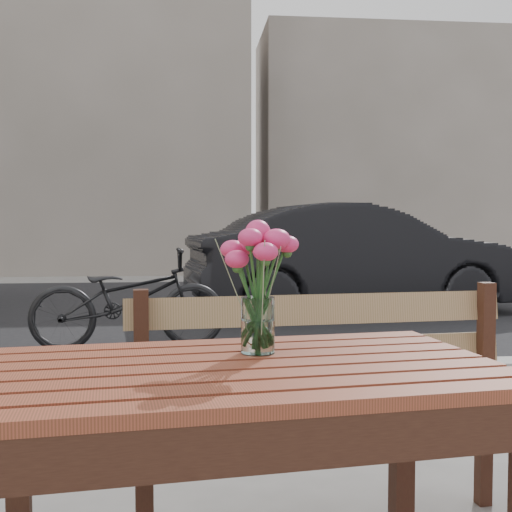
{
  "coord_description": "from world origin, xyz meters",
  "views": [
    {
      "loc": [
        -0.33,
        -1.61,
        1.17
      ],
      "look_at": [
        -0.15,
        0.19,
        1.07
      ],
      "focal_mm": 45.0,
      "sensor_mm": 36.0,
      "label": 1
    }
  ],
  "objects_px": {
    "main_table": "(245,415)",
    "bicycle": "(128,299)",
    "main_vase": "(258,271)",
    "parked_car": "(355,259)"
  },
  "relations": [
    {
      "from": "bicycle",
      "to": "main_table",
      "type": "bearing_deg",
      "value": -175.62
    },
    {
      "from": "main_vase",
      "to": "parked_car",
      "type": "distance_m",
      "value": 6.55
    },
    {
      "from": "main_vase",
      "to": "bicycle",
      "type": "height_order",
      "value": "main_vase"
    },
    {
      "from": "main_table",
      "to": "main_vase",
      "type": "relative_size",
      "value": 3.77
    },
    {
      "from": "parked_car",
      "to": "main_table",
      "type": "bearing_deg",
      "value": 155.38
    },
    {
      "from": "parked_car",
      "to": "bicycle",
      "type": "height_order",
      "value": "parked_car"
    },
    {
      "from": "main_table",
      "to": "parked_car",
      "type": "bearing_deg",
      "value": 65.94
    },
    {
      "from": "main_table",
      "to": "bicycle",
      "type": "distance_m",
      "value": 4.38
    },
    {
      "from": "parked_car",
      "to": "main_vase",
      "type": "bearing_deg",
      "value": 155.43
    },
    {
      "from": "main_table",
      "to": "bicycle",
      "type": "bearing_deg",
      "value": 92.27
    }
  ]
}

